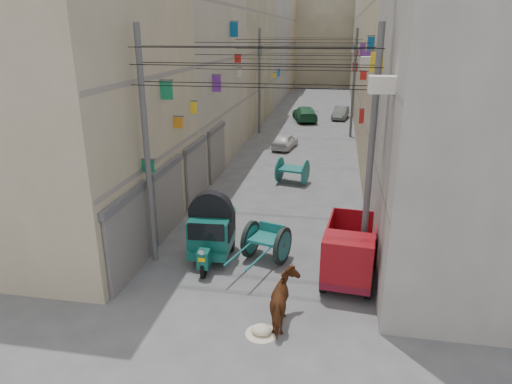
% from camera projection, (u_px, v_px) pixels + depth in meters
% --- Properties ---
extents(building_row_left, '(8.00, 62.00, 14.00)m').
position_uv_depth(building_row_left, '(223.00, 47.00, 41.08)').
color(building_row_left, tan).
rests_on(building_row_left, ground).
extents(building_row_right, '(8.00, 62.00, 14.00)m').
position_uv_depth(building_row_right, '(407.00, 48.00, 38.41)').
color(building_row_right, '#9C9892').
rests_on(building_row_right, ground).
extents(end_cap_building, '(22.00, 10.00, 13.00)m').
position_uv_depth(end_cap_building, '(325.00, 40.00, 69.33)').
color(end_cap_building, '#ADA688').
rests_on(end_cap_building, ground).
extents(shutters_left, '(0.18, 14.40, 2.88)m').
position_uv_depth(shutters_left, '(184.00, 182.00, 19.99)').
color(shutters_left, '#525258').
rests_on(shutters_left, ground).
extents(signboards, '(8.22, 40.52, 5.67)m').
position_uv_depth(signboards, '(298.00, 103.00, 29.18)').
color(signboards, red).
rests_on(signboards, ground).
extents(ac_units, '(0.70, 6.55, 3.35)m').
position_uv_depth(ac_units, '(378.00, 42.00, 14.25)').
color(ac_units, beige).
rests_on(ac_units, ground).
extents(utility_poles, '(7.40, 22.20, 8.00)m').
position_uv_depth(utility_poles, '(291.00, 105.00, 24.66)').
color(utility_poles, '#505052').
rests_on(utility_poles, ground).
extents(overhead_cables, '(7.40, 22.52, 1.12)m').
position_uv_depth(overhead_cables, '(286.00, 54.00, 21.33)').
color(overhead_cables, black).
rests_on(overhead_cables, ground).
extents(auto_rickshaw, '(1.67, 2.77, 1.92)m').
position_uv_depth(auto_rickshaw, '(212.00, 229.00, 16.12)').
color(auto_rickshaw, black).
rests_on(auto_rickshaw, ground).
extents(tonga_cart, '(1.92, 3.17, 1.34)m').
position_uv_depth(tonga_cart, '(266.00, 242.00, 16.15)').
color(tonga_cart, black).
rests_on(tonga_cart, ground).
extents(mini_truck, '(1.87, 3.61, 1.96)m').
position_uv_depth(mini_truck, '(349.00, 257.00, 14.56)').
color(mini_truck, black).
rests_on(mini_truck, ground).
extents(second_cart, '(1.80, 1.67, 1.36)m').
position_uv_depth(second_cart, '(292.00, 170.00, 24.40)').
color(second_cart, '#16605C').
rests_on(second_cart, ground).
extents(feed_sack, '(0.55, 0.44, 0.28)m').
position_uv_depth(feed_sack, '(261.00, 330.00, 12.29)').
color(feed_sack, beige).
rests_on(feed_sack, ground).
extents(horse, '(0.91, 1.80, 1.48)m').
position_uv_depth(horse, '(285.00, 301.00, 12.51)').
color(horse, brown).
rests_on(horse, ground).
extents(distant_car_white, '(1.79, 3.34, 1.08)m').
position_uv_depth(distant_car_white, '(285.00, 141.00, 31.76)').
color(distant_car_white, silver).
rests_on(distant_car_white, ground).
extents(distant_car_grey, '(1.69, 3.62, 1.15)m').
position_uv_depth(distant_car_grey, '(341.00, 113.00, 42.63)').
color(distant_car_grey, '#525755').
rests_on(distant_car_grey, ground).
extents(distant_car_green, '(2.84, 4.86, 1.32)m').
position_uv_depth(distant_car_green, '(305.00, 114.00, 41.68)').
color(distant_car_green, '#1F5C37').
rests_on(distant_car_green, ground).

